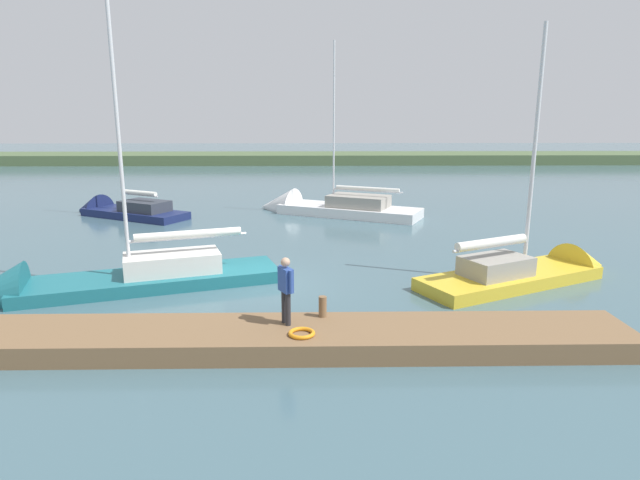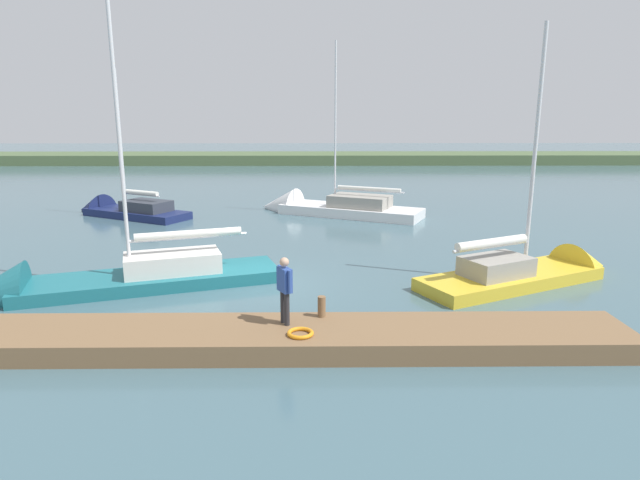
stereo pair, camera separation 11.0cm
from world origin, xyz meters
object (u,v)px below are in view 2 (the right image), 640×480
object	(u,v)px
life_ring_buoy	(300,333)
sailboat_outer_mooring	(97,285)
person_on_dock	(285,286)
sailboat_far_left	(119,212)
sailboat_far_right	(540,274)
mooring_post_near	(322,307)
sailboat_inner_slip	(322,210)

from	to	relation	value
life_ring_buoy	sailboat_outer_mooring	distance (m)	8.60
life_ring_buoy	person_on_dock	xyz separation A→B (m)	(0.41, -0.74, 0.98)
sailboat_far_left	sailboat_far_right	bearing A→B (deg)	175.16
life_ring_buoy	sailboat_far_left	bearing A→B (deg)	-59.62
mooring_post_near	sailboat_outer_mooring	size ratio (longest dim) A/B	0.05
sailboat_far_left	person_on_dock	bearing A→B (deg)	148.90
sailboat_far_left	sailboat_far_right	distance (m)	23.70
sailboat_inner_slip	sailboat_far_right	size ratio (longest dim) A/B	1.14
sailboat_inner_slip	person_on_dock	distance (m)	19.01
sailboat_far_left	person_on_dock	size ratio (longest dim) A/B	5.33
life_ring_buoy	sailboat_inner_slip	bearing A→B (deg)	-92.54
sailboat_outer_mooring	person_on_dock	bearing A→B (deg)	128.44
sailboat_far_left	life_ring_buoy	bearing A→B (deg)	148.85
sailboat_outer_mooring	sailboat_far_left	world-z (taller)	sailboat_outer_mooring
mooring_post_near	person_on_dock	xyz separation A→B (m)	(0.95, 0.49, 0.75)
sailboat_inner_slip	person_on_dock	xyz separation A→B (m)	(1.28, 18.92, 1.33)
person_on_dock	life_ring_buoy	bearing A→B (deg)	89.46
life_ring_buoy	person_on_dock	bearing A→B (deg)	-61.07
sailboat_outer_mooring	sailboat_far_left	xyz separation A→B (m)	(4.32, -14.20, -0.04)
sailboat_far_right	person_on_dock	size ratio (longest dim) A/B	5.51
person_on_dock	sailboat_far_right	bearing A→B (deg)	-177.93
mooring_post_near	sailboat_far_right	xyz separation A→B (m)	(-7.99, -5.00, -0.65)
mooring_post_near	sailboat_far_left	distance (m)	21.55
sailboat_outer_mooring	sailboat_far_right	size ratio (longest dim) A/B	1.24
mooring_post_near	sailboat_far_left	size ratio (longest dim) A/B	0.06
sailboat_inner_slip	person_on_dock	world-z (taller)	sailboat_inner_slip
sailboat_far_left	sailboat_outer_mooring	bearing A→B (deg)	135.38
person_on_dock	sailboat_far_left	bearing A→B (deg)	-89.03
life_ring_buoy	person_on_dock	world-z (taller)	person_on_dock
sailboat_inner_slip	sailboat_far_left	distance (m)	12.16
life_ring_buoy	sailboat_outer_mooring	bearing A→B (deg)	-35.91
mooring_post_near	person_on_dock	world-z (taller)	person_on_dock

